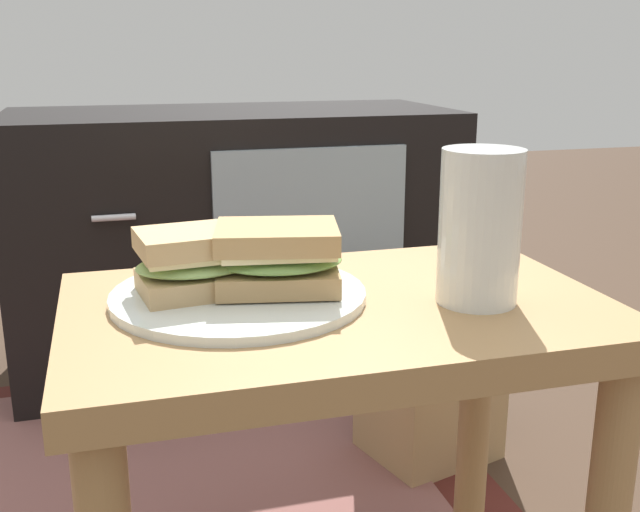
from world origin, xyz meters
name	(u,v)px	position (x,y,z in m)	size (l,w,h in m)	color
side_table	(337,381)	(0.00, 0.00, 0.37)	(0.56, 0.36, 0.46)	#A37A4C
tv_cabinet	(236,239)	(0.05, 0.95, 0.29)	(0.96, 0.46, 0.58)	black
area_rug	(130,459)	(-0.22, 0.54, 0.00)	(1.19, 0.76, 0.01)	#4C1E19
plate	(239,295)	(-0.10, 0.03, 0.47)	(0.27, 0.27, 0.01)	silver
sandwich_front	(198,262)	(-0.14, 0.04, 0.50)	(0.14, 0.11, 0.07)	tan
sandwich_back	(277,257)	(-0.06, 0.03, 0.50)	(0.15, 0.13, 0.07)	tan
beer_glass	(480,232)	(0.14, -0.04, 0.53)	(0.08, 0.08, 0.16)	silver
paper_bag	(431,371)	(0.30, 0.42, 0.16)	(0.25, 0.23, 0.33)	tan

